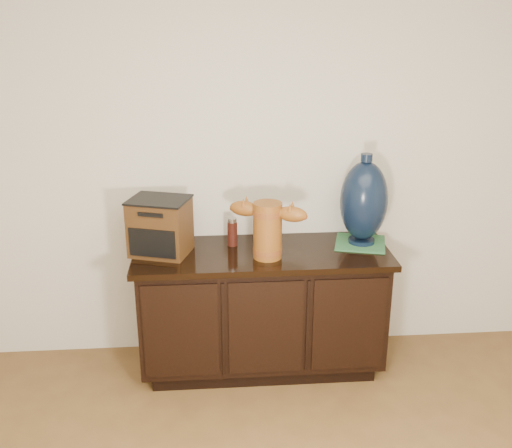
{
  "coord_description": "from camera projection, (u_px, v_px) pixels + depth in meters",
  "views": [
    {
      "loc": [
        -0.29,
        -0.92,
        2.06
      ],
      "look_at": [
        -0.04,
        2.18,
        0.94
      ],
      "focal_mm": 42.0,
      "sensor_mm": 36.0,
      "label": 1
    }
  ],
  "objects": [
    {
      "name": "terracotta_vessel",
      "position": [
        268.0,
        227.0,
        3.27
      ],
      "size": [
        0.44,
        0.26,
        0.32
      ],
      "rotation": [
        0.0,
        0.0,
        -0.43
      ],
      "color": "brown",
      "rests_on": "sideboard"
    },
    {
      "name": "lamp_base",
      "position": [
        364.0,
        201.0,
        3.43
      ],
      "size": [
        0.34,
        0.34,
        0.53
      ],
      "rotation": [
        0.0,
        0.0,
        -0.27
      ],
      "color": "black",
      "rests_on": "green_mat"
    },
    {
      "name": "spray_can",
      "position": [
        232.0,
        232.0,
        3.47
      ],
      "size": [
        0.06,
        0.06,
        0.17
      ],
      "color": "#53180E",
      "rests_on": "sideboard"
    },
    {
      "name": "tv_radio",
      "position": [
        160.0,
        226.0,
        3.34
      ],
      "size": [
        0.38,
        0.34,
        0.32
      ],
      "rotation": [
        0.0,
        0.0,
        -0.31
      ],
      "color": "#3E240F",
      "rests_on": "sideboard"
    },
    {
      "name": "room",
      "position": [
        367.0,
        432.0,
        1.14
      ],
      "size": [
        5.0,
        5.0,
        5.0
      ],
      "color": "brown",
      "rests_on": "ground"
    },
    {
      "name": "sideboard",
      "position": [
        262.0,
        309.0,
        3.54
      ],
      "size": [
        1.46,
        0.56,
        0.75
      ],
      "color": "black",
      "rests_on": "ground"
    },
    {
      "name": "green_mat",
      "position": [
        360.0,
        243.0,
        3.52
      ],
      "size": [
        0.35,
        0.35,
        0.01
      ],
      "primitive_type": "cube",
      "rotation": [
        0.0,
        0.0,
        -0.27
      ],
      "color": "#2D6639",
      "rests_on": "sideboard"
    }
  ]
}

